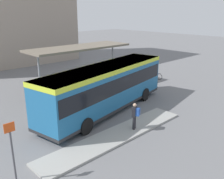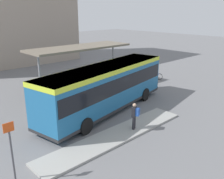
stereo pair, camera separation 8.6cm
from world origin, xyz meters
name	(u,v)px [view 1 (the left image)]	position (x,y,z in m)	size (l,w,h in m)	color
ground_plane	(106,111)	(0.00, 0.00, 0.00)	(120.00, 120.00, 0.00)	slate
curb_island	(117,135)	(-2.24, -3.32, 0.06)	(10.23, 1.80, 0.12)	#9E9E99
city_bus	(106,85)	(0.01, 0.00, 1.93)	(11.88, 4.60, 3.32)	#1E6093
pedestrian_waiting	(135,114)	(-0.91, -3.56, 1.07)	(0.49, 0.52, 1.66)	#232328
bicycle_blue	(155,76)	(9.80, 2.89, 0.35)	(0.48, 1.59, 0.69)	black
bicycle_green	(150,74)	(9.94, 3.67, 0.38)	(0.48, 1.74, 0.76)	black
station_shelter	(80,48)	(1.97, 5.65, 3.79)	(9.69, 3.22, 3.94)	#706656
potted_planter_near_shelter	(117,82)	(4.20, 3.15, 0.69)	(0.75, 0.75, 1.30)	slate
potted_planter_far_side	(73,96)	(-0.94, 2.77, 0.69)	(0.96, 0.96, 1.34)	slate
platform_sign	(12,151)	(-8.21, -3.28, 1.56)	(0.44, 0.08, 2.80)	#4C4C51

